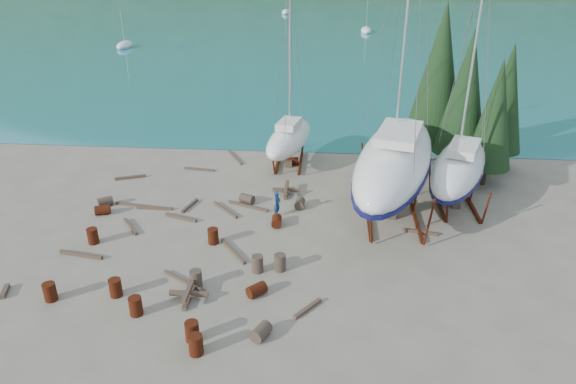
# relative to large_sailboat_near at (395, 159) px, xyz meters

# --- Properties ---
(ground) EXTENTS (600.00, 600.00, 0.00)m
(ground) POSITION_rel_large_sailboat_near_xyz_m (-7.29, -5.38, -3.44)
(ground) COLOR #6A6253
(ground) RESTS_ON ground
(cypress_near_right) EXTENTS (3.60, 3.60, 10.00)m
(cypress_near_right) POSITION_rel_large_sailboat_near_xyz_m (5.21, 6.62, 2.35)
(cypress_near_right) COLOR black
(cypress_near_right) RESTS_ON ground
(cypress_mid_right) EXTENTS (3.06, 3.06, 8.50)m
(cypress_mid_right) POSITION_rel_large_sailboat_near_xyz_m (6.71, 4.62, 1.47)
(cypress_mid_right) COLOR black
(cypress_mid_right) RESTS_ON ground
(cypress_back_left) EXTENTS (4.14, 4.14, 11.50)m
(cypress_back_left) POSITION_rel_large_sailboat_near_xyz_m (3.71, 8.62, 3.22)
(cypress_back_left) COLOR black
(cypress_back_left) RESTS_ON ground
(cypress_far_right) EXTENTS (3.24, 3.24, 9.00)m
(cypress_far_right) POSITION_rel_large_sailboat_near_xyz_m (8.21, 7.62, 1.77)
(cypress_far_right) COLOR black
(cypress_far_right) RESTS_ON ground
(moored_boat_left) EXTENTS (2.00, 5.00, 6.05)m
(moored_boat_left) POSITION_rel_large_sailboat_near_xyz_m (-37.29, 54.62, -3.06)
(moored_boat_left) COLOR white
(moored_boat_left) RESTS_ON ground
(moored_boat_mid) EXTENTS (2.00, 5.00, 6.05)m
(moored_boat_mid) POSITION_rel_large_sailboat_near_xyz_m (2.71, 74.62, -3.06)
(moored_boat_mid) COLOR white
(moored_boat_mid) RESTS_ON ground
(moored_boat_far) EXTENTS (2.00, 5.00, 6.05)m
(moored_boat_far) POSITION_rel_large_sailboat_near_xyz_m (-15.29, 104.62, -3.06)
(moored_boat_far) COLOR white
(moored_boat_far) RESTS_ON ground
(large_sailboat_near) EXTENTS (7.43, 14.17, 21.42)m
(large_sailboat_near) POSITION_rel_large_sailboat_near_xyz_m (0.00, 0.00, 0.00)
(large_sailboat_near) COLOR white
(large_sailboat_near) RESTS_ON ground
(large_sailboat_far) EXTENTS (6.22, 10.15, 15.49)m
(large_sailboat_far) POSITION_rel_large_sailboat_near_xyz_m (4.12, 1.52, -0.91)
(large_sailboat_far) COLOR white
(large_sailboat_far) RESTS_ON ground
(small_sailboat_shore) EXTENTS (4.06, 8.06, 12.34)m
(small_sailboat_shore) POSITION_rel_large_sailboat_near_xyz_m (-6.75, 7.18, -1.41)
(small_sailboat_shore) COLOR white
(small_sailboat_shore) RESTS_ON ground
(worker) EXTENTS (0.55, 0.68, 1.63)m
(worker) POSITION_rel_large_sailboat_near_xyz_m (-6.82, -1.10, -2.63)
(worker) COLOR navy
(worker) RESTS_ON ground
(drum_0) EXTENTS (0.58, 0.58, 0.88)m
(drum_0) POSITION_rel_large_sailboat_near_xyz_m (-16.32, -10.07, -3.00)
(drum_0) COLOR #5A1B0F
(drum_0) RESTS_ON ground
(drum_1) EXTENTS (0.90, 1.04, 0.58)m
(drum_1) POSITION_rel_large_sailboat_near_xyz_m (-6.41, -11.79, -3.15)
(drum_1) COLOR #2D2823
(drum_1) RESTS_ON ground
(drum_2) EXTENTS (1.02, 0.83, 0.58)m
(drum_2) POSITION_rel_large_sailboat_near_xyz_m (-17.36, -1.75, -3.15)
(drum_2) COLOR #5A1B0F
(drum_2) RESTS_ON ground
(drum_3) EXTENTS (0.58, 0.58, 0.88)m
(drum_3) POSITION_rel_large_sailboat_near_xyz_m (-9.20, -12.16, -3.00)
(drum_3) COLOR #5A1B0F
(drum_3) RESTS_ON ground
(drum_4) EXTENTS (0.97, 0.72, 0.58)m
(drum_4) POSITION_rel_large_sailboat_near_xyz_m (-6.53, 7.03, -3.15)
(drum_4) COLOR #5A1B0F
(drum_4) RESTS_ON ground
(drum_5) EXTENTS (0.58, 0.58, 0.88)m
(drum_5) POSITION_rel_large_sailboat_near_xyz_m (-7.21, -7.03, -3.00)
(drum_5) COLOR #2D2823
(drum_5) RESTS_ON ground
(drum_6) EXTENTS (0.64, 0.92, 0.58)m
(drum_6) POSITION_rel_large_sailboat_near_xyz_m (-6.74, -2.28, -3.15)
(drum_6) COLOR #5A1B0F
(drum_6) RESTS_ON ground
(drum_7) EXTENTS (0.58, 0.58, 0.88)m
(drum_7) POSITION_rel_large_sailboat_near_xyz_m (-8.86, -12.93, -3.00)
(drum_7) COLOR #5A1B0F
(drum_7) RESTS_ON ground
(drum_8) EXTENTS (0.58, 0.58, 0.88)m
(drum_8) POSITION_rel_large_sailboat_near_xyz_m (-16.51, -5.05, -3.00)
(drum_8) COLOR #5A1B0F
(drum_8) RESTS_ON ground
(drum_9) EXTENTS (1.04, 0.89, 0.58)m
(drum_9) POSITION_rel_large_sailboat_near_xyz_m (-8.89, 0.48, -3.15)
(drum_9) COLOR #2D2823
(drum_9) RESTS_ON ground
(drum_10) EXTENTS (0.58, 0.58, 0.88)m
(drum_10) POSITION_rel_large_sailboat_near_xyz_m (-12.07, -10.76, -3.00)
(drum_10) COLOR #5A1B0F
(drum_10) RESTS_ON ground
(drum_11) EXTENTS (0.64, 0.92, 0.58)m
(drum_11) POSITION_rel_large_sailboat_near_xyz_m (-5.54, 0.13, -3.15)
(drum_11) COLOR #2D2823
(drum_11) RESTS_ON ground
(drum_12) EXTENTS (1.04, 1.02, 0.58)m
(drum_12) POSITION_rel_large_sailboat_near_xyz_m (-6.99, -8.95, -3.15)
(drum_12) COLOR #5A1B0F
(drum_12) RESTS_ON ground
(drum_13) EXTENTS (0.58, 0.58, 0.88)m
(drum_13) POSITION_rel_large_sailboat_near_xyz_m (-13.47, -9.52, -3.00)
(drum_13) COLOR #5A1B0F
(drum_13) RESTS_ON ground
(drum_14) EXTENTS (0.58, 0.58, 0.88)m
(drum_14) POSITION_rel_large_sailboat_near_xyz_m (-9.98, -4.53, -3.00)
(drum_14) COLOR #5A1B0F
(drum_14) RESTS_ON ground
(drum_15) EXTENTS (1.05, 0.99, 0.58)m
(drum_15) POSITION_rel_large_sailboat_near_xyz_m (-17.66, -0.64, -3.15)
(drum_15) COLOR #2D2823
(drum_15) RESTS_ON ground
(drum_16) EXTENTS (0.58, 0.58, 0.88)m
(drum_16) POSITION_rel_large_sailboat_near_xyz_m (-9.94, -8.53, -3.00)
(drum_16) COLOR #2D2823
(drum_16) RESTS_ON ground
(drum_17) EXTENTS (0.58, 0.58, 0.88)m
(drum_17) POSITION_rel_large_sailboat_near_xyz_m (-6.10, -6.82, -3.00)
(drum_17) COLOR #2D2823
(drum_17) RESTS_ON ground
(timber_0) EXTENTS (1.52, 2.67, 0.14)m
(timber_0) POSITION_rel_large_sailboat_near_xyz_m (-10.98, 7.97, -3.37)
(timber_0) COLOR brown
(timber_0) RESTS_ON ground
(timber_1) EXTENTS (1.86, 0.59, 0.19)m
(timber_1) POSITION_rel_large_sailboat_near_xyz_m (1.43, -2.56, -3.35)
(timber_1) COLOR brown
(timber_1) RESTS_ON ground
(timber_2) EXTENTS (2.01, 0.92, 0.19)m
(timber_2) POSITION_rel_large_sailboat_near_xyz_m (-17.63, 3.59, -3.35)
(timber_2) COLOR brown
(timber_2) RESTS_ON ground
(timber_3) EXTENTS (2.45, 1.63, 0.15)m
(timber_3) POSITION_rel_large_sailboat_near_xyz_m (-10.60, -8.27, -3.37)
(timber_3) COLOR brown
(timber_3) RESTS_ON ground
(timber_4) EXTENTS (0.66, 1.83, 0.17)m
(timber_4) POSITION_rel_large_sailboat_near_xyz_m (-12.38, -0.36, -3.36)
(timber_4) COLOR brown
(timber_4) RESTS_ON ground
(timber_5) EXTENTS (1.71, 2.27, 0.16)m
(timber_5) POSITION_rel_large_sailboat_near_xyz_m (-8.73, -5.41, -3.36)
(timber_5) COLOR brown
(timber_5) RESTS_ON ground
(timber_7) EXTENTS (1.21, 1.47, 0.17)m
(timber_7) POSITION_rel_large_sailboat_near_xyz_m (-4.58, -9.87, -3.36)
(timber_7) COLOR brown
(timber_7) RESTS_ON ground
(timber_8) EXTENTS (2.08, 0.87, 0.19)m
(timber_8) POSITION_rel_large_sailboat_near_xyz_m (-12.49, -1.96, -3.35)
(timber_8) COLOR brown
(timber_8) RESTS_ON ground
(timber_9) EXTENTS (2.30, 0.45, 0.15)m
(timber_9) POSITION_rel_large_sailboat_near_xyz_m (-13.17, 5.45, -3.37)
(timber_9) COLOR brown
(timber_9) RESTS_ON ground
(timber_10) EXTENTS (1.87, 1.99, 0.16)m
(timber_10) POSITION_rel_large_sailboat_near_xyz_m (-10.07, -0.71, -3.36)
(timber_10) COLOR brown
(timber_10) RESTS_ON ground
(timber_11) EXTENTS (2.66, 1.24, 0.15)m
(timber_11) POSITION_rel_large_sailboat_near_xyz_m (-8.74, -0.13, -3.37)
(timber_11) COLOR brown
(timber_11) RESTS_ON ground
(timber_12) EXTENTS (1.42, 1.76, 0.17)m
(timber_12) POSITION_rel_large_sailboat_near_xyz_m (-15.11, -3.23, -3.36)
(timber_12) COLOR brown
(timber_12) RESTS_ON ground
(timber_13) EXTENTS (0.49, 0.99, 0.22)m
(timber_13) POSITION_rel_large_sailboat_near_xyz_m (-18.73, -9.77, -3.34)
(timber_13) COLOR brown
(timber_13) RESTS_ON ground
(timber_14) EXTENTS (2.50, 0.61, 0.18)m
(timber_14) POSITION_rel_large_sailboat_near_xyz_m (-16.61, -6.40, -3.35)
(timber_14) COLOR brown
(timber_14) RESTS_ON ground
(timber_15) EXTENTS (3.16, 0.62, 0.15)m
(timber_15) POSITION_rel_large_sailboat_near_xyz_m (-15.54, -0.56, -3.37)
(timber_15) COLOR brown
(timber_15) RESTS_ON ground
(timber_17) EXTENTS (2.26, 0.20, 0.16)m
(timber_17) POSITION_rel_large_sailboat_near_xyz_m (-14.46, -0.85, -3.36)
(timber_17) COLOR brown
(timber_17) RESTS_ON ground
(timber_pile_fore) EXTENTS (1.80, 1.80, 0.60)m
(timber_pile_fore) POSITION_rel_large_sailboat_near_xyz_m (-10.05, -9.50, -3.14)
(timber_pile_fore) COLOR brown
(timber_pile_fore) RESTS_ON ground
(timber_pile_aft) EXTENTS (1.80, 1.80, 0.60)m
(timber_pile_aft) POSITION_rel_large_sailboat_near_xyz_m (-6.53, 1.96, -3.14)
(timber_pile_aft) COLOR brown
(timber_pile_aft) RESTS_ON ground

